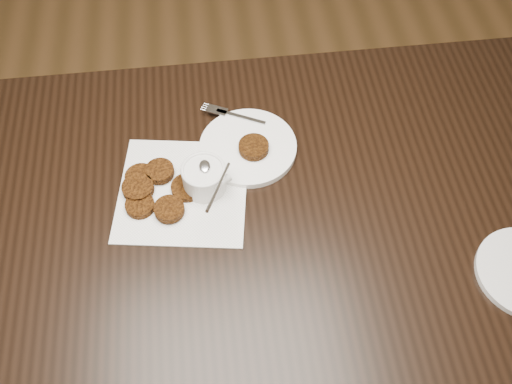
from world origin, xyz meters
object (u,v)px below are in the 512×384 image
Objects in this scene: plate_with_patty at (248,145)px; napkin at (183,191)px; table at (252,298)px; sauce_ramekin at (203,169)px.

napkin is at bearing -147.00° from plate_with_patty.
table is 0.41m from napkin.
napkin is 1.24× the size of plate_with_patty.
sauce_ramekin is at bearing 129.48° from table.
sauce_ramekin reaches higher than plate_with_patty.
sauce_ramekin is at bearing 6.53° from napkin.
plate_with_patty reaches higher than napkin.
plate_with_patty is (0.02, 0.20, 0.39)m from table.
plate_with_patty is at bearing 42.01° from sauce_ramekin.
napkin is 0.18m from plate_with_patty.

